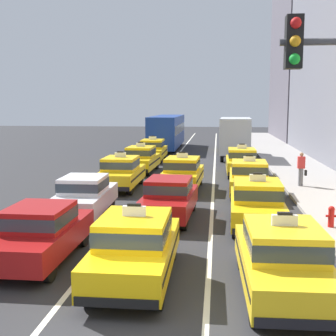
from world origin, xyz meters
TOP-DOWN VIEW (x-y plane):
  - ground_plane at (0.00, 0.00)m, footprint 160.00×160.00m
  - lane_stripe_left_center at (-1.60, 20.00)m, footprint 0.14×80.00m
  - lane_stripe_center_right at (1.60, 20.00)m, footprint 0.14×80.00m
  - sidewalk_curb at (7.20, 15.00)m, footprint 4.00×90.00m
  - sedan_left_nearest at (-3.01, 3.54)m, footprint 1.76×4.30m
  - sedan_left_second at (-3.31, 8.58)m, footprint 1.87×4.35m
  - taxi_left_third at (-3.11, 14.35)m, footprint 1.84×4.57m
  - taxi_left_fourth at (-3.06, 20.15)m, footprint 1.94×4.61m
  - taxi_left_fifth at (-3.14, 25.94)m, footprint 1.87×4.58m
  - bus_left_sixth at (-3.09, 35.45)m, footprint 2.54×11.20m
  - taxi_center_nearest at (-0.19, 2.47)m, footprint 1.85×4.57m
  - sedan_center_second at (0.00, 8.52)m, footprint 1.97×4.38m
  - taxi_center_third at (0.03, 14.47)m, footprint 2.02×4.64m
  - taxi_right_nearest at (3.27, 1.98)m, footprint 1.94×4.61m
  - taxi_right_second at (3.19, 7.78)m, footprint 1.94×4.61m
  - taxi_right_third at (3.28, 13.35)m, footprint 1.95×4.61m
  - taxi_right_fourth at (3.25, 19.52)m, footprint 1.84×4.57m
  - box_truck_right_fifth at (3.19, 28.24)m, footprint 2.50×7.04m
  - taxi_right_sixth at (3.26, 35.46)m, footprint 1.89×4.59m
  - pedestrian_mid_block at (6.08, 15.44)m, footprint 0.47×0.24m
  - fire_hydrant at (5.68, 7.49)m, footprint 0.36×0.22m

SIDE VIEW (x-z plane):
  - ground_plane at x=0.00m, z-range 0.00..0.00m
  - lane_stripe_left_center at x=-1.60m, z-range 0.00..0.01m
  - lane_stripe_center_right at x=1.60m, z-range 0.00..0.01m
  - sidewalk_curb at x=7.20m, z-range 0.00..0.15m
  - fire_hydrant at x=5.68m, z-range 0.18..0.91m
  - sedan_left_nearest at x=-3.01m, z-range 0.06..1.64m
  - sedan_left_second at x=-3.31m, z-range 0.06..1.64m
  - sedan_center_second at x=0.00m, z-range 0.06..1.64m
  - taxi_left_third at x=-3.11m, z-range -0.10..1.86m
  - taxi_left_fourth at x=-3.06m, z-range -0.10..1.86m
  - taxi_left_fifth at x=-3.14m, z-range -0.10..1.86m
  - taxi_center_nearest at x=-0.19m, z-range -0.10..1.86m
  - taxi_center_third at x=0.03m, z-range -0.10..1.86m
  - taxi_right_nearest at x=3.27m, z-range -0.10..1.86m
  - taxi_right_second at x=3.19m, z-range -0.10..1.86m
  - taxi_right_third at x=3.28m, z-range -0.10..1.86m
  - taxi_right_fourth at x=3.25m, z-range -0.10..1.86m
  - taxi_right_sixth at x=3.26m, z-range -0.10..1.86m
  - pedestrian_mid_block at x=6.08m, z-range 0.15..1.88m
  - box_truck_right_fifth at x=3.19m, z-range 0.14..3.41m
  - bus_left_sixth at x=-3.09m, z-range 0.21..3.43m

